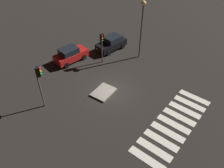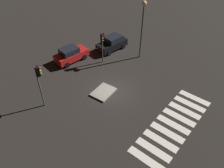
% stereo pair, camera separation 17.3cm
% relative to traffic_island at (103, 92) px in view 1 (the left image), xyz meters
% --- Properties ---
extents(ground_plane, '(80.00, 80.00, 0.00)m').
position_rel_traffic_island_xyz_m(ground_plane, '(0.76, -0.55, -0.09)').
color(ground_plane, black).
extents(traffic_island, '(2.62, 2.06, 0.18)m').
position_rel_traffic_island_xyz_m(traffic_island, '(0.00, 0.00, 0.00)').
color(traffic_island, gray).
rests_on(traffic_island, ground).
extents(car_red, '(4.45, 2.47, 1.86)m').
position_rel_traffic_island_xyz_m(car_red, '(2.07, 7.15, 0.82)').
color(car_red, red).
rests_on(car_red, ground).
extents(car_black, '(4.45, 2.48, 1.86)m').
position_rel_traffic_island_xyz_m(car_black, '(7.49, 4.95, 0.82)').
color(car_black, black).
rests_on(car_black, ground).
extents(traffic_light_north, '(0.54, 0.53, 3.98)m').
position_rel_traffic_island_xyz_m(traffic_light_north, '(4.25, 3.79, 2.93)').
color(traffic_light_north, '#47474C').
rests_on(traffic_light_north, ground).
extents(traffic_light_west, '(0.53, 0.54, 4.67)m').
position_rel_traffic_island_xyz_m(traffic_light_west, '(-5.04, 3.20, 3.45)').
color(traffic_light_west, '#47474C').
rests_on(traffic_light_west, ground).
extents(street_lamp, '(0.56, 0.56, 7.29)m').
position_rel_traffic_island_xyz_m(street_lamp, '(8.23, 0.98, 4.91)').
color(street_lamp, '#47474C').
rests_on(street_lamp, ground).
extents(crosswalk_near, '(9.90, 3.20, 0.02)m').
position_rel_traffic_island_xyz_m(crosswalk_near, '(0.76, -7.82, -0.08)').
color(crosswalk_near, silver).
rests_on(crosswalk_near, ground).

